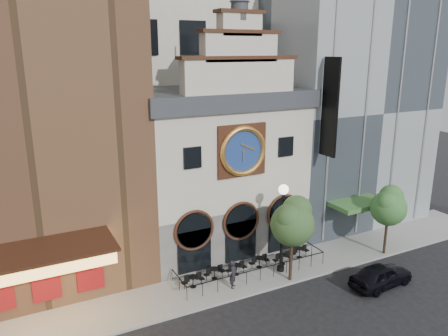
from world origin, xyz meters
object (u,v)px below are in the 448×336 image
object	(u,v)px
bistro_5	(300,252)
pedestrian	(233,274)
bistro_2	(236,269)
lamppost	(282,218)
tree_right	(389,205)
bistro_3	(259,261)
bistro_4	(283,258)
car_right	(381,275)
bistro_1	(215,273)
tree_left	(293,221)
bistro_0	(193,281)

from	to	relation	value
bistro_5	pedestrian	xyz separation A→B (m)	(-6.40, -1.46, 0.49)
bistro_2	lamppost	size ratio (longest dim) A/B	0.25
tree_right	bistro_5	bearing A→B (deg)	159.72
bistro_2	bistro_3	bearing A→B (deg)	5.30
bistro_2	bistro_4	xyz separation A→B (m)	(3.70, -0.18, 0.00)
bistro_4	tree_right	size ratio (longest dim) A/B	0.30
bistro_5	car_right	distance (m)	6.05
lamppost	bistro_2	bearing A→B (deg)	147.92
lamppost	pedestrian	bearing A→B (deg)	170.77
bistro_3	bistro_4	size ratio (longest dim) A/B	1.00
car_right	pedestrian	bearing A→B (deg)	61.50
bistro_4	car_right	size ratio (longest dim) A/B	0.34
bistro_4	bistro_5	xyz separation A→B (m)	(1.73, 0.29, 0.00)
bistro_1	lamppost	world-z (taller)	lamppost
bistro_1	lamppost	bearing A→B (deg)	-13.17
pedestrian	tree_right	distance (m)	12.97
tree_left	tree_right	bearing A→B (deg)	-0.02
bistro_4	bistro_1	bearing A→B (deg)	176.07
bistro_0	bistro_3	world-z (taller)	same
bistro_2	tree_left	bearing A→B (deg)	-36.21
lamppost	tree_right	world-z (taller)	lamppost
bistro_3	car_right	distance (m)	8.17
bistro_4	car_right	distance (m)	6.72
bistro_1	car_right	bearing A→B (deg)	-30.51
bistro_5	bistro_0	bearing A→B (deg)	-178.44
bistro_1	bistro_3	xyz separation A→B (m)	(3.53, -0.00, 0.00)
bistro_5	lamppost	xyz separation A→B (m)	(-2.38, -1.01, 3.45)
tree_left	bistro_5	bearing A→B (deg)	43.11
bistro_1	pedestrian	distance (m)	1.72
bistro_3	bistro_4	world-z (taller)	same
tree_right	bistro_2	bearing A→B (deg)	169.37
bistro_3	bistro_1	bearing A→B (deg)	179.98
bistro_2	car_right	bearing A→B (deg)	-34.33
bistro_2	car_right	size ratio (longest dim) A/B	0.34
tree_left	car_right	bearing A→B (deg)	-33.15
bistro_5	tree_right	bearing A→B (deg)	-20.28
car_right	lamppost	xyz separation A→B (m)	(-4.86, 4.51, 3.28)
lamppost	car_right	bearing A→B (deg)	-58.51
bistro_2	lamppost	xyz separation A→B (m)	(3.05, -0.90, 3.45)
bistro_0	bistro_4	bearing A→B (deg)	-0.45
bistro_1	car_right	xyz separation A→B (m)	(9.48, -5.59, 0.17)
lamppost	bistro_4	bearing A→B (deg)	32.47
bistro_1	bistro_5	xyz separation A→B (m)	(7.00, -0.07, 0.00)
bistro_0	lamppost	world-z (taller)	lamppost
tree_left	bistro_4	bearing A→B (deg)	70.27
pedestrian	lamppost	bearing A→B (deg)	-44.03
bistro_2	tree_right	bearing A→B (deg)	-10.63
bistro_1	tree_right	distance (m)	13.84
bistro_4	bistro_2	bearing A→B (deg)	177.23
bistro_1	tree_left	xyz separation A→B (m)	(4.55, -2.36, 3.76)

